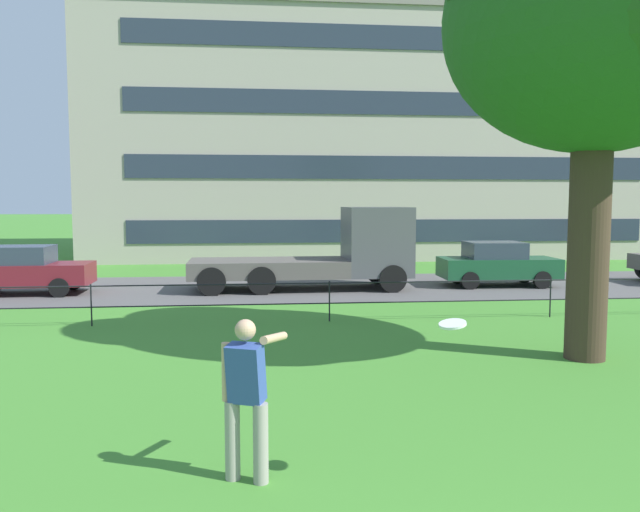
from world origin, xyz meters
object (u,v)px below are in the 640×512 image
frisbee (453,324)px  car_dark_green_left (497,264)px  car_maroon_far_right (24,270)px  person_thrower (246,394)px  flatbed_truck_far_left (333,253)px  apartment_building_background (366,146)px  tree_large_lawn (593,9)px

frisbee → car_dark_green_left: (6.44, 14.99, -0.96)m
frisbee → car_maroon_far_right: bearing=122.3°
car_dark_green_left → person_thrower: bearing=-120.3°
flatbed_truck_far_left → apartment_building_background: 17.92m
frisbee → flatbed_truck_far_left: size_ratio=0.05×
person_thrower → car_maroon_far_right: size_ratio=0.43×
frisbee → apartment_building_background: (4.70, 31.55, 4.55)m
car_maroon_far_right → tree_large_lawn: bearing=-35.6°
flatbed_truck_far_left → frisbee: bearing=-92.5°
car_maroon_far_right → flatbed_truck_far_left: (9.91, 0.24, 0.44)m
tree_large_lawn → apartment_building_background: 26.50m
person_thrower → car_dark_green_left: bearing=59.7°
car_maroon_far_right → car_dark_green_left: (15.68, 0.38, 0.00)m
person_thrower → apartment_building_background: size_ratio=0.06×
tree_large_lawn → flatbed_truck_far_left: size_ratio=1.19×
flatbed_truck_far_left → apartment_building_background: apartment_building_background is taller
car_maroon_far_right → flatbed_truck_far_left: 9.92m
frisbee → flatbed_truck_far_left: (0.66, 14.85, -0.52)m
tree_large_lawn → frisbee: size_ratio=23.05×
flatbed_truck_far_left → car_dark_green_left: 5.80m
frisbee → apartment_building_background: 32.23m
flatbed_truck_far_left → car_dark_green_left: bearing=1.4°
frisbee → car_maroon_far_right: frisbee is taller
tree_large_lawn → flatbed_truck_far_left: 11.59m
car_dark_green_left → apartment_building_background: (-1.74, 16.56, 5.51)m
frisbee → car_maroon_far_right: size_ratio=0.09×
person_thrower → tree_large_lawn: bearing=36.3°
car_dark_green_left → apartment_building_background: apartment_building_background is taller
person_thrower → apartment_building_background: (6.73, 31.02, 5.36)m
car_maroon_far_right → car_dark_green_left: bearing=1.4°
frisbee → car_dark_green_left: bearing=66.8°
apartment_building_background → frisbee: bearing=-98.5°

